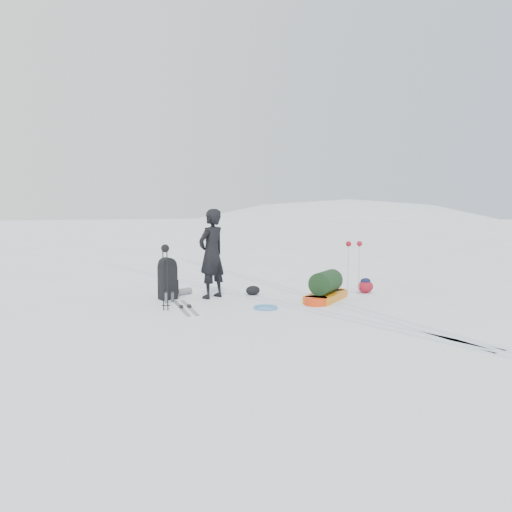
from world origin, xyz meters
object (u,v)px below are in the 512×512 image
object	(u,v)px
expedition_rucksack	(169,280)
ski_poles_black	(165,256)
skier	(212,254)
pulk_sled	(326,289)

from	to	relation	value
expedition_rucksack	ski_poles_black	xyz separation A→B (m)	(-0.58, -1.13, 0.62)
skier	expedition_rucksack	bearing A→B (deg)	-44.94
skier	pulk_sled	xyz separation A→B (m)	(1.87, -1.63, -0.74)
pulk_sled	expedition_rucksack	distance (m)	3.38
pulk_sled	skier	bearing A→B (deg)	110.60
skier	pulk_sled	size ratio (longest dim) A/B	1.16
skier	expedition_rucksack	world-z (taller)	skier
pulk_sled	ski_poles_black	distance (m)	3.49
expedition_rucksack	ski_poles_black	size ratio (longest dim) A/B	0.73
ski_poles_black	expedition_rucksack	bearing A→B (deg)	40.80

